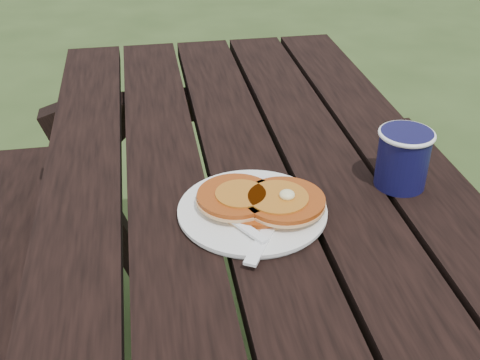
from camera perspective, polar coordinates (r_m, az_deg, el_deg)
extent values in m
cube|color=black|center=(0.99, 2.52, -5.04)|extent=(0.75, 1.80, 0.04)
cylinder|color=white|center=(1.00, 1.18, -2.98)|extent=(0.29, 0.29, 0.01)
cylinder|color=#AB4513|center=(0.99, 1.83, -2.39)|extent=(0.13, 0.13, 0.01)
cylinder|color=#AB4513|center=(0.99, -0.41, -1.58)|extent=(0.13, 0.13, 0.01)
cylinder|color=#AB4513|center=(0.98, 4.22, -1.98)|extent=(0.13, 0.13, 0.01)
cylinder|color=#9F5916|center=(0.98, 3.64, -1.58)|extent=(0.10, 0.10, 0.00)
ellipsoid|color=#F4E59E|center=(0.98, 4.49, -1.41)|extent=(0.03, 0.03, 0.02)
cube|color=white|center=(0.94, 2.68, -4.75)|extent=(0.11, 0.17, 0.00)
cylinder|color=#0F0E39|center=(1.09, 15.19, 1.96)|extent=(0.09, 0.09, 0.11)
torus|color=white|center=(1.06, 15.55, 4.23)|extent=(0.10, 0.10, 0.01)
cylinder|color=black|center=(1.06, 15.54, 4.13)|extent=(0.08, 0.08, 0.01)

